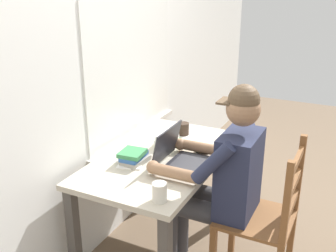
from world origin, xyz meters
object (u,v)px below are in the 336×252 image
laptop (179,156)px  coffee_mug_dark (183,130)px  desk (163,169)px  book_stack_main (167,139)px  computer_mouse (203,150)px  book_stack_side (134,157)px  seated_person (221,175)px  coffee_mug_white (160,192)px  wooden_chair (265,219)px

laptop → coffee_mug_dark: (0.43, 0.16, -0.00)m
desk → coffee_mug_dark: bearing=2.2°
book_stack_main → computer_mouse: bearing=-92.7°
desk → coffee_mug_dark: (0.36, 0.01, 0.15)m
desk → book_stack_main: book_stack_main is taller
laptop → book_stack_side: bearing=112.2°
seated_person → book_stack_side: bearing=100.7°
coffee_mug_white → book_stack_main: (0.68, 0.29, -0.01)m
computer_mouse → coffee_mug_dark: bearing=49.1°
desk → computer_mouse: bearing=-54.6°
desk → book_stack_side: book_stack_side is taller
laptop → book_stack_side: (-0.11, 0.26, -0.01)m
desk → laptop: size_ratio=3.77×
computer_mouse → book_stack_main: 0.27m
desk → coffee_mug_white: 0.58m
wooden_chair → laptop: bearing=89.6°
coffee_mug_white → book_stack_side: bearing=47.0°
wooden_chair → book_stack_side: wooden_chair is taller
seated_person → wooden_chair: 0.36m
seated_person → laptop: (0.00, 0.28, 0.06)m
coffee_mug_white → coffee_mug_dark: size_ratio=0.97×
computer_mouse → book_stack_side: book_stack_side is taller
seated_person → computer_mouse: 0.32m
wooden_chair → book_stack_side: (-0.10, 0.82, 0.27)m
computer_mouse → book_stack_side: 0.47m
desk → book_stack_main: bearing=16.3°
seated_person → coffee_mug_dark: bearing=45.4°
seated_person → coffee_mug_white: (-0.43, 0.19, 0.06)m
coffee_mug_dark → wooden_chair: bearing=-121.0°
seated_person → wooden_chair: seated_person is taller
desk → seated_person: size_ratio=0.98×
laptop → coffee_mug_white: bearing=-168.0°
book_stack_side → coffee_mug_white: bearing=-133.0°
laptop → coffee_mug_dark: size_ratio=2.74×
coffee_mug_dark → book_stack_main: size_ratio=0.58×
book_stack_main → book_stack_side: size_ratio=1.05×
seated_person → book_stack_side: 0.55m
coffee_mug_white → wooden_chair: bearing=-47.5°
book_stack_main → desk: bearing=-163.7°
wooden_chair → coffee_mug_white: 0.69m
seated_person → coffee_mug_white: 0.47m
desk → book_stack_main: size_ratio=5.98×
seated_person → laptop: 0.28m
seated_person → wooden_chair: bearing=-90.0°
laptop → book_stack_main: (0.24, 0.20, -0.01)m
computer_mouse → desk: bearing=125.4°
seated_person → book_stack_main: bearing=62.6°
wooden_chair → computer_mouse: size_ratio=9.58×
coffee_mug_white → coffee_mug_dark: bearing=16.5°
laptop → book_stack_side: 0.28m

